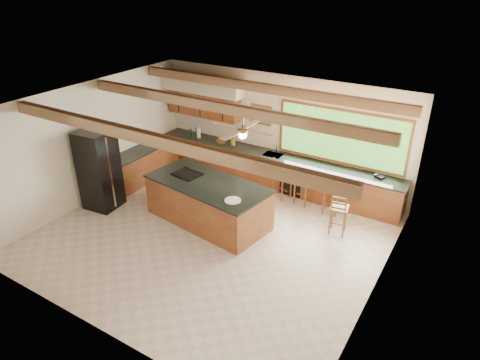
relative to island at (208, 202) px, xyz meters
The scene contains 9 objects.
ground 0.84m from the island, 49.16° to the right, with size 7.20×7.20×0.00m, color beige.
room_shell 1.73m from the island, 27.52° to the left, with size 7.27×6.54×3.02m.
counter_run 2.05m from the island, 100.62° to the left, with size 7.12×3.10×1.24m.
island is the anchor object (origin of this frame).
refrigerator 2.82m from the island, 163.35° to the right, with size 0.85×0.83×2.00m.
bar_stool_a 2.12m from the island, 62.57° to the left, with size 0.51×0.51×1.12m.
bar_stool_b 2.95m from the island, 37.52° to the left, with size 0.45×0.45×1.09m.
bar_stool_c 2.43m from the island, 49.52° to the left, with size 0.44×0.44×1.11m.
bar_stool_d 2.98m from the island, 20.30° to the left, with size 0.45×0.45×1.08m.
Camera 1 is at (4.73, -6.52, 5.46)m, focal length 32.00 mm.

